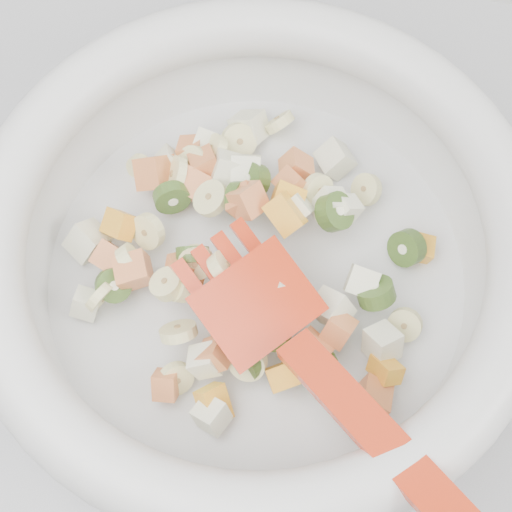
# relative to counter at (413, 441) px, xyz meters

# --- Properties ---
(counter) EXTENTS (2.00, 0.60, 0.90)m
(counter) POSITION_rel_counter_xyz_m (0.00, 0.00, 0.00)
(counter) COLOR gray
(counter) RESTS_ON ground
(mixing_bowl) EXTENTS (0.40, 0.39, 0.13)m
(mixing_bowl) POSITION_rel_counter_xyz_m (-0.19, -0.02, 0.51)
(mixing_bowl) COLOR silver
(mixing_bowl) RESTS_ON counter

